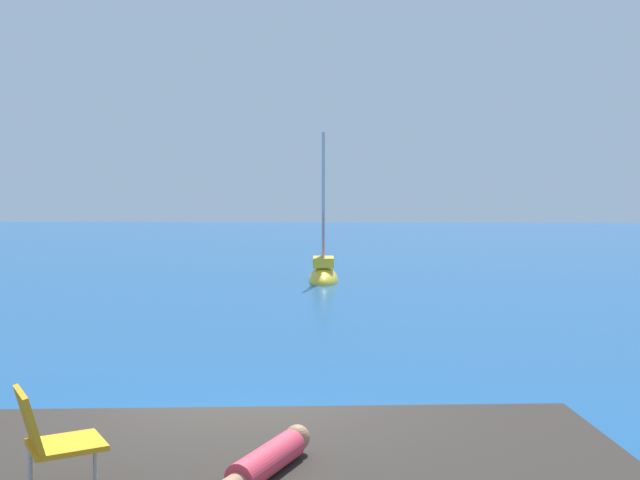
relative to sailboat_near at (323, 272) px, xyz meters
The scene contains 5 objects.
ground_plane 18.27m from the sailboat_near, 89.99° to the right, with size 160.00×160.00×0.00m, color navy.
boulder_inland 18.40m from the sailboat_near, 87.93° to the right, with size 0.70×0.56×0.39m, color #2A2921.
sailboat_near is the anchor object (origin of this frame).
person_sunbather 20.91m from the sailboat_near, 88.44° to the right, with size 0.78×1.69×0.25m.
beach_chair 21.27m from the sailboat_near, 92.52° to the right, with size 0.76×0.73×0.80m.
Camera 1 is at (1.35, -8.29, 2.99)m, focal length 42.29 mm.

